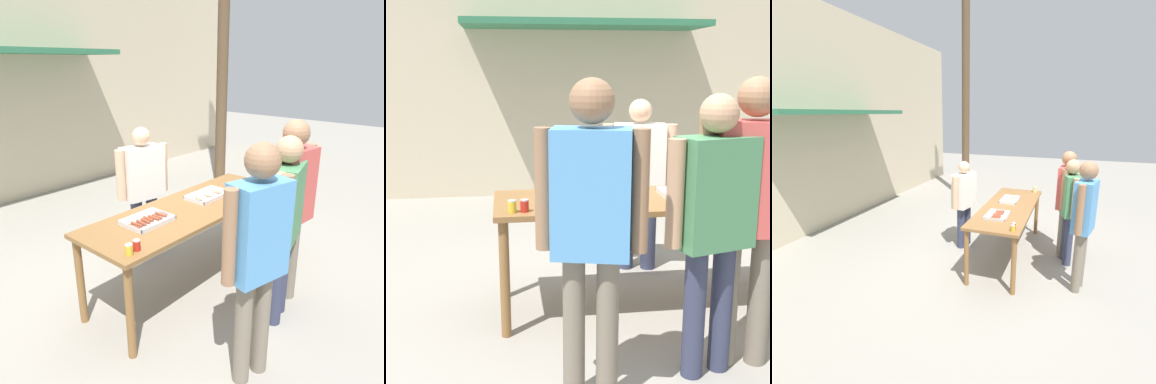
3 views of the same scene
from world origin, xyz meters
TOP-DOWN VIEW (x-y plane):
  - ground_plane at (0.00, 0.00)m, footprint 24.00×24.00m
  - building_facade_back at (0.00, 3.98)m, footprint 12.00×1.11m
  - serving_table at (0.00, 0.00)m, footprint 2.38×0.80m
  - food_tray_sausages at (-0.56, 0.05)m, footprint 0.42×0.32m
  - food_tray_buns at (0.31, 0.05)m, footprint 0.48×0.28m
  - condiment_jar_mustard at (-1.06, -0.29)m, footprint 0.06×0.06m
  - condiment_jar_ketchup at (-0.98, -0.28)m, footprint 0.06×0.06m
  - beer_cup at (1.05, -0.28)m, footprint 0.07×0.07m
  - person_server_behind_table at (0.10, 0.83)m, footprint 0.66×0.34m
  - person_customer_holding_hotdog at (-0.66, -1.15)m, footprint 0.58×0.32m
  - person_customer_with_cup at (0.35, -0.88)m, footprint 0.65×0.29m
  - person_customer_waiting_in_line at (0.09, -0.96)m, footprint 0.62×0.35m
  - utility_pole at (3.03, 1.89)m, footprint 1.10×0.20m

SIDE VIEW (x-z plane):
  - ground_plane at x=0.00m, z-range 0.00..0.00m
  - serving_table at x=0.00m, z-range 0.34..1.23m
  - food_tray_sausages at x=-0.56m, z-range 0.88..0.92m
  - food_tray_buns at x=0.31m, z-range 0.87..0.93m
  - person_server_behind_table at x=0.10m, z-range 0.14..1.71m
  - condiment_jar_mustard at x=-1.06m, z-range 0.88..0.97m
  - condiment_jar_ketchup at x=-0.98m, z-range 0.88..0.97m
  - beer_cup at x=1.05m, z-range 0.88..1.00m
  - person_customer_waiting_in_line at x=0.09m, z-range 0.16..1.86m
  - person_customer_with_cup at x=0.35m, z-range 0.17..1.97m
  - person_customer_holding_hotdog at x=-0.66m, z-range 0.18..1.98m
  - building_facade_back at x=0.00m, z-range 0.01..4.51m
  - utility_pole at x=3.03m, z-range 0.10..6.85m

